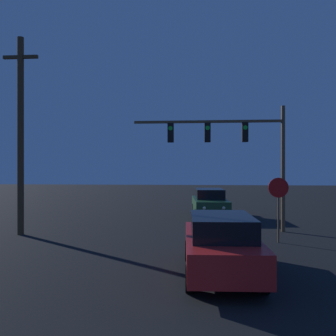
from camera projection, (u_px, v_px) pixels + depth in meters
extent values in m
cube|color=#B21E1E|center=(221.00, 249.00, 10.25)|extent=(2.07, 4.85, 0.77)
cube|color=black|center=(221.00, 226.00, 10.01)|extent=(1.70, 2.61, 0.57)
cylinder|color=black|center=(188.00, 250.00, 11.77)|extent=(0.23, 0.66, 0.66)
cylinder|color=black|center=(244.00, 251.00, 11.69)|extent=(0.23, 0.66, 0.66)
cylinder|color=black|center=(190.00, 278.00, 8.81)|extent=(0.23, 0.66, 0.66)
cylinder|color=black|center=(264.00, 279.00, 8.73)|extent=(0.23, 0.66, 0.66)
sphere|color=#F9EFC6|center=(198.00, 231.00, 12.68)|extent=(0.18, 0.18, 0.18)
sphere|color=#F9EFC6|center=(229.00, 231.00, 12.63)|extent=(0.18, 0.18, 0.18)
cube|color=#1E4728|center=(210.00, 205.00, 22.23)|extent=(2.19, 4.89, 0.77)
cube|color=black|center=(209.00, 194.00, 22.47)|extent=(1.76, 2.65, 0.57)
cylinder|color=black|center=(228.00, 215.00, 20.74)|extent=(0.25, 0.67, 0.66)
cylinder|color=black|center=(197.00, 215.00, 20.77)|extent=(0.25, 0.67, 0.66)
cylinder|color=black|center=(221.00, 209.00, 23.70)|extent=(0.25, 0.67, 0.66)
cylinder|color=black|center=(194.00, 209.00, 23.73)|extent=(0.25, 0.67, 0.66)
sphere|color=#F9EFC6|center=(224.00, 208.00, 19.82)|extent=(0.18, 0.18, 0.18)
sphere|color=#F9EFC6|center=(204.00, 208.00, 19.83)|extent=(0.18, 0.18, 0.18)
cylinder|color=brown|center=(283.00, 169.00, 17.13)|extent=(0.18, 0.18, 5.78)
cube|color=brown|center=(208.00, 122.00, 17.42)|extent=(6.90, 0.12, 0.12)
cube|color=black|center=(245.00, 132.00, 17.27)|extent=(0.28, 0.28, 0.90)
cylinder|color=green|center=(245.00, 128.00, 17.12)|extent=(0.20, 0.02, 0.20)
cube|color=black|center=(208.00, 133.00, 17.42)|extent=(0.28, 0.28, 0.90)
cylinder|color=green|center=(208.00, 128.00, 17.27)|extent=(0.20, 0.02, 0.20)
cube|color=black|center=(171.00, 133.00, 17.56)|extent=(0.28, 0.28, 0.90)
cylinder|color=green|center=(170.00, 128.00, 17.41)|extent=(0.20, 0.02, 0.20)
cylinder|color=brown|center=(278.00, 210.00, 14.65)|extent=(0.07, 0.07, 2.55)
cylinder|color=red|center=(278.00, 188.00, 14.63)|extent=(0.78, 0.03, 0.78)
cylinder|color=#4C3823|center=(21.00, 136.00, 16.38)|extent=(0.28, 0.28, 8.66)
cube|color=#4C3823|center=(21.00, 57.00, 16.38)|extent=(1.56, 0.14, 0.14)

